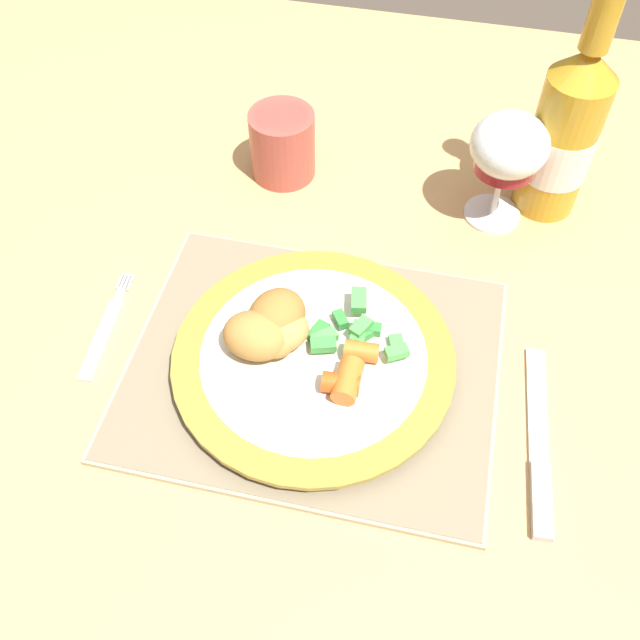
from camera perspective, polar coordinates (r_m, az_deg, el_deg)
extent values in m
plane|color=#4C4238|center=(1.44, 0.93, -14.77)|extent=(6.00, 6.00, 0.00)
cube|color=tan|center=(0.82, 1.58, 5.11)|extent=(1.34, 1.01, 0.04)
cube|color=tan|center=(1.57, -18.18, 11.13)|extent=(0.06, 0.06, 0.70)
cube|color=tan|center=(0.70, -0.53, -3.74)|extent=(0.36, 0.29, 0.01)
cube|color=#807259|center=(0.70, -0.54, -3.58)|extent=(0.35, 0.29, 0.00)
cylinder|color=silver|center=(0.69, -0.51, -3.39)|extent=(0.22, 0.22, 0.01)
cylinder|color=olive|center=(0.69, -0.52, -2.97)|extent=(0.27, 0.27, 0.01)
cylinder|color=silver|center=(0.68, -0.52, -2.80)|extent=(0.22, 0.22, 0.00)
ellipsoid|color=#A87033|center=(0.68, -3.48, 0.33)|extent=(0.07, 0.07, 0.04)
ellipsoid|color=#B77F3D|center=(0.67, -5.17, -1.26)|extent=(0.07, 0.06, 0.04)
ellipsoid|color=tan|center=(0.68, -3.31, -0.81)|extent=(0.07, 0.07, 0.04)
ellipsoid|color=#B77F3D|center=(0.68, -3.82, -0.99)|extent=(0.07, 0.07, 0.03)
cube|color=#338438|center=(0.69, -0.12, -0.96)|extent=(0.02, 0.03, 0.01)
cube|color=#4CA84C|center=(0.69, 3.11, -1.02)|extent=(0.01, 0.03, 0.01)
cube|color=#4CA84C|center=(0.67, 6.16, -2.57)|extent=(0.03, 0.02, 0.01)
cube|color=#4CA84C|center=(0.69, 3.30, -0.58)|extent=(0.02, 0.03, 0.01)
cube|color=#338438|center=(0.69, 3.70, -0.97)|extent=(0.03, 0.03, 0.01)
cube|color=#4CA84C|center=(0.68, 0.35, -1.41)|extent=(0.03, 0.03, 0.01)
cube|color=green|center=(0.68, 0.27, -1.99)|extent=(0.03, 0.02, 0.01)
cube|color=#4CA84C|center=(0.70, 3.13, 1.62)|extent=(0.02, 0.03, 0.01)
cube|color=#4CA84C|center=(0.69, 6.19, -2.10)|extent=(0.02, 0.03, 0.01)
cube|color=#338438|center=(0.70, 4.08, -0.67)|extent=(0.02, 0.01, 0.01)
cube|color=#338438|center=(0.70, 1.64, 0.05)|extent=(0.02, 0.02, 0.01)
cylinder|color=orange|center=(0.67, 3.34, -2.53)|extent=(0.03, 0.02, 0.02)
cylinder|color=orange|center=(0.65, 2.24, -4.87)|extent=(0.02, 0.04, 0.02)
cylinder|color=#CC5119|center=(0.65, 1.67, -5.12)|extent=(0.04, 0.02, 0.02)
cube|color=silver|center=(0.75, -17.10, -1.57)|extent=(0.02, 0.10, 0.01)
cube|color=silver|center=(0.79, -15.75, 1.84)|extent=(0.01, 0.02, 0.01)
cube|color=silver|center=(0.79, -14.91, 2.90)|extent=(0.00, 0.02, 0.00)
cube|color=silver|center=(0.80, -15.18, 2.93)|extent=(0.00, 0.02, 0.00)
cube|color=silver|center=(0.80, -15.45, 2.96)|extent=(0.00, 0.02, 0.00)
cube|color=silver|center=(0.80, -15.71, 2.99)|extent=(0.00, 0.02, 0.00)
cube|color=silver|center=(0.71, 16.97, -6.48)|extent=(0.03, 0.13, 0.00)
cube|color=#B2B2B7|center=(0.66, 17.28, -13.62)|extent=(0.02, 0.07, 0.01)
cylinder|color=silver|center=(0.87, 13.57, 8.26)|extent=(0.07, 0.07, 0.00)
cylinder|color=silver|center=(0.84, 14.02, 9.94)|extent=(0.01, 0.01, 0.07)
ellipsoid|color=silver|center=(0.80, 14.95, 13.39)|extent=(0.08, 0.08, 0.07)
cylinder|color=maroon|center=(0.81, 14.70, 12.49)|extent=(0.07, 0.07, 0.03)
cylinder|color=gold|center=(0.85, 18.70, 13.11)|extent=(0.07, 0.07, 0.17)
cone|color=gold|center=(0.79, 20.64, 18.64)|extent=(0.07, 0.07, 0.03)
cylinder|color=gold|center=(0.77, 21.77, 21.70)|extent=(0.03, 0.03, 0.07)
cylinder|color=white|center=(0.85, 18.55, 12.68)|extent=(0.07, 0.07, 0.06)
cylinder|color=#B24C42|center=(0.87, -3.02, 13.84)|extent=(0.08, 0.08, 0.08)
cylinder|color=maroon|center=(0.85, -3.13, 15.82)|extent=(0.06, 0.06, 0.01)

